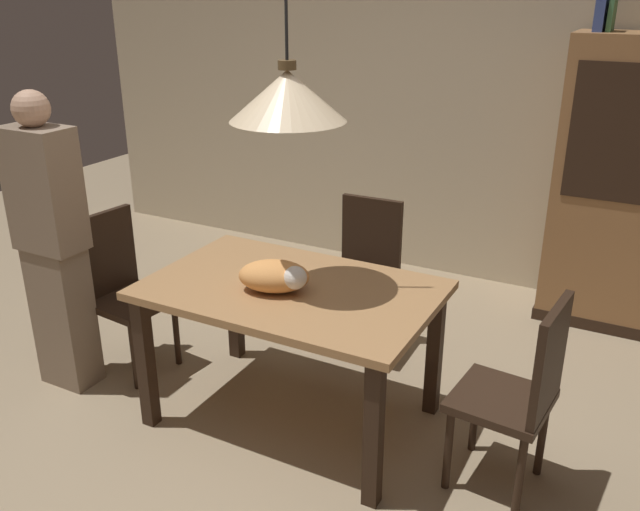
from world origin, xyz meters
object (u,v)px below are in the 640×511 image
object	(u,v)px
dining_table	(291,305)
chair_far_back	(364,269)
chair_right_side	(521,390)
book_green_slim	(613,8)
chair_left_side	(122,285)
pendant_lamp	(288,95)
book_blue_wide	(602,10)
cat_sleeping	(276,276)
person_standing	(53,246)

from	to	relation	value
dining_table	chair_far_back	world-z (taller)	chair_far_back
chair_right_side	book_green_slim	distance (m)	2.44
chair_left_side	pendant_lamp	world-z (taller)	pendant_lamp
dining_table	book_blue_wide	xyz separation A→B (m)	(1.01, 1.94, 1.32)
cat_sleeping	pendant_lamp	world-z (taller)	pendant_lamp
cat_sleeping	book_green_slim	size ratio (longest dim) A/B	1.57
book_green_slim	person_standing	xyz separation A→B (m)	(-2.36, -2.22, -1.16)
dining_table	cat_sleeping	bearing A→B (deg)	-114.71
cat_sleeping	chair_left_side	bearing A→B (deg)	175.45
book_blue_wide	book_green_slim	xyz separation A→B (m)	(0.06, 0.00, 0.01)
pendant_lamp	book_green_slim	xyz separation A→B (m)	(1.07, 1.94, 0.32)
dining_table	chair_left_side	world-z (taller)	chair_left_side
person_standing	chair_right_side	bearing A→B (deg)	6.49
dining_table	chair_right_side	distance (m)	1.14
chair_left_side	cat_sleeping	size ratio (longest dim) A/B	2.28
cat_sleeping	book_green_slim	xyz separation A→B (m)	(1.11, 2.02, 1.15)
dining_table	pendant_lamp	world-z (taller)	pendant_lamp
chair_left_side	cat_sleeping	world-z (taller)	chair_left_side
book_blue_wide	chair_left_side	bearing A→B (deg)	-137.90
chair_left_side	book_green_slim	distance (m)	3.27
chair_right_side	book_green_slim	bearing A→B (deg)	91.73
chair_right_side	pendant_lamp	xyz separation A→B (m)	(-1.13, 0.01, 1.15)
chair_far_back	book_green_slim	distance (m)	2.11
pendant_lamp	person_standing	size ratio (longest dim) A/B	0.79
chair_far_back	pendant_lamp	xyz separation A→B (m)	(0.00, -0.88, 1.15)
dining_table	book_blue_wide	bearing A→B (deg)	62.47
book_green_slim	person_standing	size ratio (longest dim) A/B	0.16
chair_right_side	book_blue_wide	distance (m)	2.44
chair_far_back	pendant_lamp	distance (m)	1.45
cat_sleeping	pendant_lamp	size ratio (longest dim) A/B	0.31
cat_sleeping	person_standing	distance (m)	1.27
cat_sleeping	book_blue_wide	xyz separation A→B (m)	(1.05, 2.02, 1.14)
dining_table	book_green_slim	bearing A→B (deg)	61.17
chair_right_side	book_green_slim	size ratio (longest dim) A/B	3.58
cat_sleeping	chair_far_back	bearing A→B (deg)	87.96
cat_sleeping	dining_table	bearing A→B (deg)	65.29
person_standing	chair_left_side	bearing A→B (deg)	60.30
dining_table	cat_sleeping	size ratio (longest dim) A/B	3.44
cat_sleeping	pendant_lamp	bearing A→B (deg)	65.29
chair_far_back	book_green_slim	xyz separation A→B (m)	(1.07, 1.06, 1.47)
chair_left_side	cat_sleeping	distance (m)	1.14
chair_left_side	book_green_slim	world-z (taller)	book_green_slim
chair_left_side	chair_right_side	bearing A→B (deg)	-0.40
chair_right_side	pendant_lamp	bearing A→B (deg)	179.63
chair_right_side	person_standing	size ratio (longest dim) A/B	0.57
dining_table	person_standing	size ratio (longest dim) A/B	0.86
chair_far_back	book_green_slim	world-z (taller)	book_green_slim
dining_table	chair_far_back	distance (m)	0.89
person_standing	book_green_slim	bearing A→B (deg)	43.27
chair_left_side	book_blue_wide	xyz separation A→B (m)	(2.14, 1.93, 1.46)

